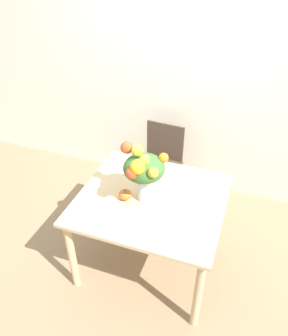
% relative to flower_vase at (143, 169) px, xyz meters
% --- Properties ---
extents(ground_plane, '(12.00, 12.00, 0.00)m').
position_rel_flower_vase_xyz_m(ground_plane, '(0.05, 0.05, -1.02)').
color(ground_plane, '#8E7556').
extents(wall_back, '(8.00, 0.06, 2.70)m').
position_rel_flower_vase_xyz_m(wall_back, '(0.05, 1.32, 0.33)').
color(wall_back, silver).
rests_on(wall_back, ground_plane).
extents(dining_table, '(1.11, 1.01, 0.73)m').
position_rel_flower_vase_xyz_m(dining_table, '(0.05, 0.05, -0.39)').
color(dining_table, '#D1B284').
rests_on(dining_table, ground_plane).
extents(flower_vase, '(0.34, 0.36, 0.47)m').
position_rel_flower_vase_xyz_m(flower_vase, '(0.00, 0.00, 0.00)').
color(flower_vase, silver).
rests_on(flower_vase, dining_table).
extents(pumpkin, '(0.10, 0.10, 0.09)m').
position_rel_flower_vase_xyz_m(pumpkin, '(-0.14, -0.03, -0.25)').
color(pumpkin, orange).
rests_on(pumpkin, dining_table).
extents(dining_chair_near_window, '(0.45, 0.45, 0.85)m').
position_rel_flower_vase_xyz_m(dining_chair_near_window, '(-0.15, 0.90, -0.57)').
color(dining_chair_near_window, '#47382D').
rests_on(dining_chair_near_window, ground_plane).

